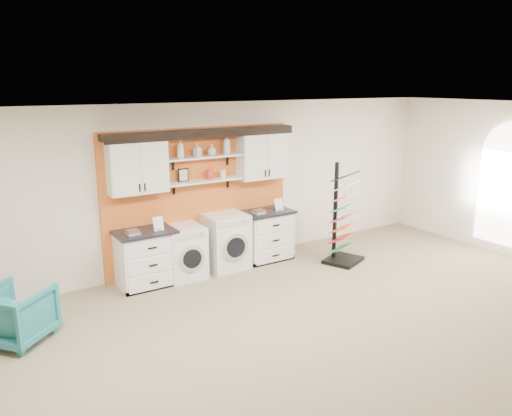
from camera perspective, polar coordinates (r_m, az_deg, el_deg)
floor at (r=5.92m, az=12.09°, el=-17.90°), size 10.00×10.00×0.00m
ceiling at (r=5.05m, az=13.75°, el=10.19°), size 10.00×10.00×0.00m
wall_back at (r=8.51m, az=-6.52°, el=2.45°), size 10.00×0.00×10.00m
accent_panel at (r=8.52m, az=-6.38°, el=1.09°), size 3.40×0.07×2.40m
upper_cabinet_left at (r=7.81m, az=-13.43°, el=4.68°), size 0.90×0.35×0.84m
upper_cabinet_right at (r=8.79m, az=0.65°, el=6.10°), size 0.90×0.35×0.84m
shelf_lower at (r=8.30m, az=-5.94°, el=3.09°), size 1.32×0.28×0.03m
shelf_upper at (r=8.24m, az=-6.01°, el=5.83°), size 1.32×0.28×0.03m
crown_molding at (r=8.20m, az=-6.12°, el=8.59°), size 3.30×0.41×0.13m
window_arched at (r=10.07m, az=26.87°, el=2.74°), size 0.06×1.10×2.25m
picture_frame at (r=8.18m, az=-8.30°, el=3.74°), size 0.18×0.02×0.22m
canister_red at (r=8.33m, az=-5.34°, el=3.81°), size 0.11×0.11×0.16m
canister_cream at (r=8.45m, az=-3.82°, el=3.91°), size 0.10×0.10×0.14m
base_cabinet_left at (r=8.02m, az=-12.48°, el=-5.60°), size 0.91×0.66×0.89m
base_cabinet_right at (r=8.98m, az=1.16°, el=-3.09°), size 0.92×0.66×0.90m
washer at (r=8.24m, az=-8.32°, el=-4.98°), size 0.62×0.71×0.86m
dryer at (r=8.56m, az=-3.47°, el=-3.81°), size 0.68×0.71×0.95m
sample_rack at (r=8.93m, az=9.91°, el=-2.70°), size 0.80×0.74×1.78m
armchair at (r=6.92m, az=-25.72°, el=-10.91°), size 1.06×1.06×0.69m
soap_bottle_a at (r=8.04m, az=-8.65°, el=6.70°), size 0.15×0.15×0.29m
soap_bottle_b at (r=8.17m, az=-6.72°, el=6.61°), size 0.12×0.12×0.22m
soap_bottle_c at (r=8.29m, az=-5.10°, el=6.65°), size 0.16×0.16×0.18m
soap_bottle_d at (r=8.41m, az=-3.38°, el=7.29°), size 0.13×0.13×0.33m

